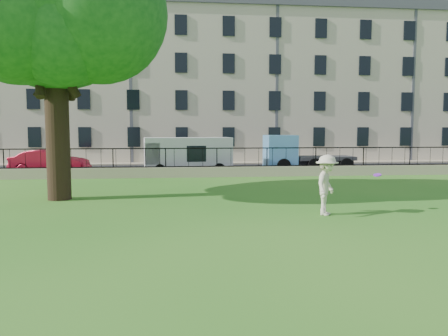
{
  "coord_description": "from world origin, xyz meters",
  "views": [
    {
      "loc": [
        -2.33,
        -13.54,
        2.77
      ],
      "look_at": [
        -0.49,
        3.5,
        1.28
      ],
      "focal_mm": 35.0,
      "sensor_mm": 36.0,
      "label": 1
    }
  ],
  "objects": [
    {
      "name": "tree",
      "position": [
        -7.15,
        4.4,
        7.67
      ],
      "size": [
        8.79,
        7.06,
        11.32
      ],
      "color": "black",
      "rests_on": "ground"
    },
    {
      "name": "white_van",
      "position": [
        -1.65,
        14.4,
        1.15
      ],
      "size": [
        5.65,
        2.69,
        2.29
      ],
      "primitive_type": "cube",
      "rotation": [
        0.0,
        0.0,
        0.1
      ],
      "color": "silver",
      "rests_on": "street"
    },
    {
      "name": "man",
      "position": [
        2.5,
        0.09,
        0.99
      ],
      "size": [
        1.3,
        1.47,
        1.98
      ],
      "primitive_type": "imported",
      "rotation": [
        0.0,
        0.0,
        1.01
      ],
      "color": "beige",
      "rests_on": "ground"
    },
    {
      "name": "blue_truck",
      "position": [
        6.5,
        15.4,
        1.21
      ],
      "size": [
        5.8,
        2.13,
        2.42
      ],
      "primitive_type": "cube",
      "rotation": [
        0.0,
        0.0,
        0.01
      ],
      "color": "#5A9AD3",
      "rests_on": "street"
    },
    {
      "name": "sidewalk",
      "position": [
        0.0,
        21.9,
        0.06
      ],
      "size": [
        60.0,
        1.4,
        0.12
      ],
      "primitive_type": "cube",
      "color": "tan",
      "rests_on": "ground"
    },
    {
      "name": "red_sedan",
      "position": [
        -10.16,
        14.4,
        0.77
      ],
      "size": [
        4.83,
        2.19,
        1.54
      ],
      "primitive_type": "imported",
      "rotation": [
        0.0,
        0.0,
        1.45
      ],
      "color": "#B3162D",
      "rests_on": "street"
    },
    {
      "name": "building_row",
      "position": [
        0.0,
        27.57,
        6.92
      ],
      "size": [
        56.4,
        10.4,
        13.8
      ],
      "color": "beige",
      "rests_on": "ground"
    },
    {
      "name": "street",
      "position": [
        0.0,
        16.7,
        0.01
      ],
      "size": [
        60.0,
        9.0,
        0.01
      ],
      "primitive_type": "cube",
      "color": "black",
      "rests_on": "ground"
    },
    {
      "name": "ground",
      "position": [
        0.0,
        0.0,
        0.0
      ],
      "size": [
        120.0,
        120.0,
        0.0
      ],
      "primitive_type": "plane",
      "color": "#256D19",
      "rests_on": "ground"
    },
    {
      "name": "iron_railing",
      "position": [
        0.0,
        12.0,
        1.15
      ],
      "size": [
        50.0,
        0.05,
        1.13
      ],
      "color": "black",
      "rests_on": "retaining_wall"
    },
    {
      "name": "retaining_wall",
      "position": [
        0.0,
        12.0,
        0.3
      ],
      "size": [
        50.0,
        0.4,
        0.6
      ],
      "primitive_type": "cube",
      "color": "tan",
      "rests_on": "ground"
    },
    {
      "name": "frisbee",
      "position": [
        4.44,
        0.56,
        1.25
      ],
      "size": [
        0.3,
        0.31,
        0.12
      ],
      "primitive_type": "cylinder",
      "rotation": [
        0.21,
        -0.14,
        -0.16
      ],
      "color": "purple"
    }
  ]
}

